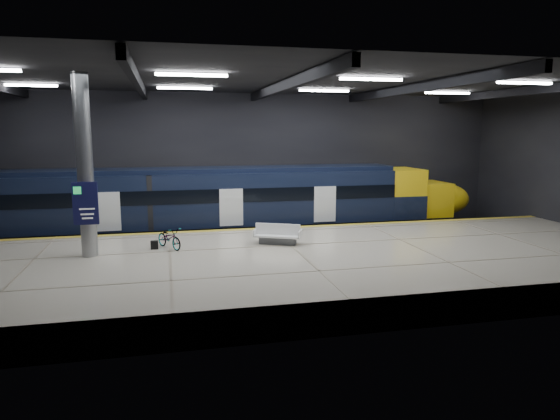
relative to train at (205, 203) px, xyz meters
name	(u,v)px	position (x,y,z in m)	size (l,w,h in m)	color
ground	(285,264)	(3.05, -5.50, -2.06)	(30.00, 30.00, 0.00)	black
room_shell	(285,134)	(3.05, -5.49, 3.66)	(30.10, 16.10, 8.05)	black
platform	(300,267)	(3.05, -8.00, -1.51)	(30.00, 11.00, 1.10)	beige
safety_strip	(272,228)	(3.05, -2.75, -0.95)	(30.00, 0.40, 0.01)	gold
rails	(262,237)	(3.05, 0.00, -1.98)	(30.00, 1.52, 0.16)	gray
train	(205,203)	(0.00, 0.00, 0.00)	(29.40, 2.84, 3.79)	black
bench	(278,237)	(2.56, -6.18, -0.65)	(2.15, 1.58, 0.88)	#595B60
bicycle	(169,238)	(-1.95, -5.97, -0.52)	(0.58, 1.67, 0.88)	#99999E
pannier_bag	(154,245)	(-2.55, -5.97, -0.78)	(0.30, 0.18, 0.35)	black
info_column	(85,169)	(-4.95, -6.52, 2.40)	(0.90, 0.78, 6.90)	#9EA0A5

